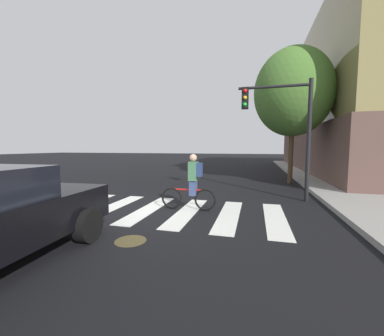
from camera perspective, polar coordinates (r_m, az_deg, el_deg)
The scene contains 7 objects.
ground_plane at distance 7.55m, azimuth -11.38°, elevation -9.63°, with size 120.00×120.00×0.00m, color black.
crosswalk_stripes at distance 7.76m, azimuth -14.55°, elevation -9.24°, with size 9.12×3.21×0.01m.
manhole_cover at distance 5.20m, azimuth -14.53°, elevation -16.52°, with size 0.64×0.64×0.01m, color #473D1E.
cyclist at distance 7.16m, azimuth 0.04°, elevation -3.43°, with size 1.71×0.36×1.69m.
traffic_light_near at distance 9.05m, azimuth 21.11°, elevation 10.82°, with size 2.47×0.28×4.20m.
fire_hydrant at distance 14.56m, azimuth 30.89°, elevation -1.04°, with size 0.33×0.22×0.78m.
street_tree_near at distance 13.78m, azimuth 23.04°, elevation 16.30°, with size 3.89×3.89×6.92m.
Camera 1 is at (3.25, -6.54, 1.90)m, focal length 22.26 mm.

